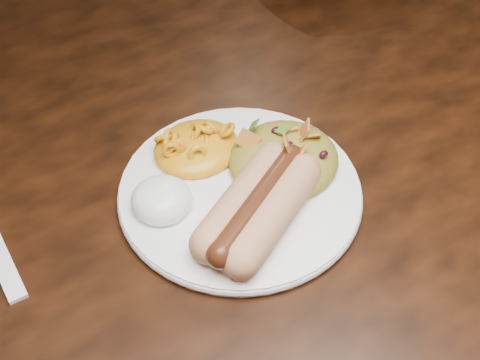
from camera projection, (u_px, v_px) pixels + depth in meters
table at (121, 169)px, 0.74m from camera, size 1.60×0.90×0.75m
plate at (240, 192)px, 0.59m from camera, size 0.21×0.21×0.01m
hotdog at (258, 206)px, 0.55m from camera, size 0.12×0.11×0.03m
mac_and_cheese at (196, 139)px, 0.60m from camera, size 0.08×0.07×0.03m
sour_cream at (161, 194)px, 0.56m from camera, size 0.07×0.07×0.03m
taco_salad at (284, 152)px, 0.59m from camera, size 0.10×0.10×0.04m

